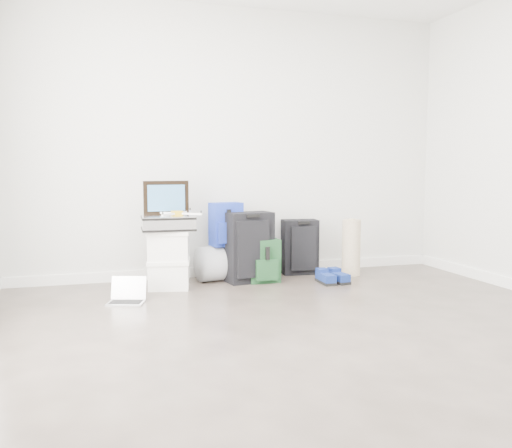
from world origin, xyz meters
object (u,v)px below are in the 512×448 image
object	(u,v)px
briefcase	(168,223)
laptop	(127,296)
boxes_stack	(169,259)
carry_on	(300,247)
duffel_bag	(226,262)
large_suitcase	(249,247)

from	to	relation	value
briefcase	laptop	bearing A→B (deg)	-130.90
briefcase	boxes_stack	bearing A→B (deg)	-177.17
carry_on	laptop	distance (m)	1.96
carry_on	laptop	size ratio (longest dim) A/B	1.67
duffel_bag	boxes_stack	bearing A→B (deg)	-168.38
briefcase	laptop	world-z (taller)	briefcase
duffel_bag	laptop	distance (m)	1.20
duffel_bag	carry_on	world-z (taller)	carry_on
duffel_bag	large_suitcase	world-z (taller)	large_suitcase
briefcase	laptop	distance (m)	0.80
duffel_bag	large_suitcase	size ratio (longest dim) A/B	0.82
briefcase	duffel_bag	world-z (taller)	briefcase
duffel_bag	briefcase	bearing A→B (deg)	-168.38
boxes_stack	laptop	world-z (taller)	boxes_stack
briefcase	carry_on	distance (m)	1.47
carry_on	duffel_bag	bearing A→B (deg)	-170.04
briefcase	duffel_bag	distance (m)	0.77
duffel_bag	carry_on	size ratio (longest dim) A/B	0.98
duffel_bag	laptop	size ratio (longest dim) A/B	1.63
duffel_bag	laptop	bearing A→B (deg)	-156.65
large_suitcase	carry_on	distance (m)	0.66
briefcase	carry_on	xyz separation A→B (m)	(1.40, 0.29, -0.32)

